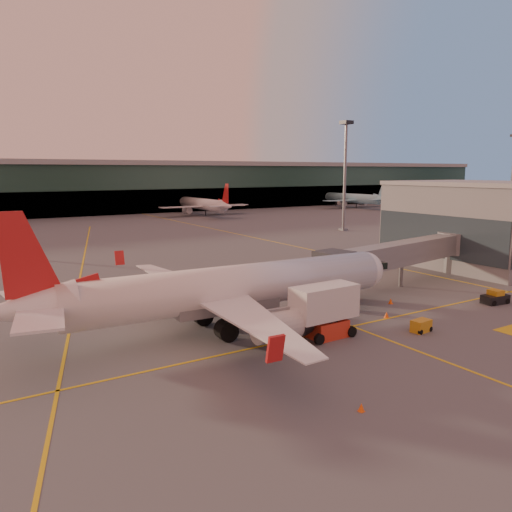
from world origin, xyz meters
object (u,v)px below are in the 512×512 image
main_airplane (223,290)px  pushback_tug (495,298)px  gpu_cart (421,326)px  catering_truck (325,308)px

main_airplane → pushback_tug: size_ratio=12.34×
pushback_tug → gpu_cart: bearing=-164.9°
gpu_cart → pushback_tug: 14.73m
main_airplane → gpu_cart: bearing=-30.8°
pushback_tug → main_airplane: bearing=172.1°
pushback_tug → catering_truck: bearing=-176.7°
main_airplane → pushback_tug: bearing=-11.8°
main_airplane → pushback_tug: (29.31, -7.46, -3.08)m
gpu_cart → pushback_tug: pushback_tug is taller
main_airplane → catering_truck: bearing=-41.3°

